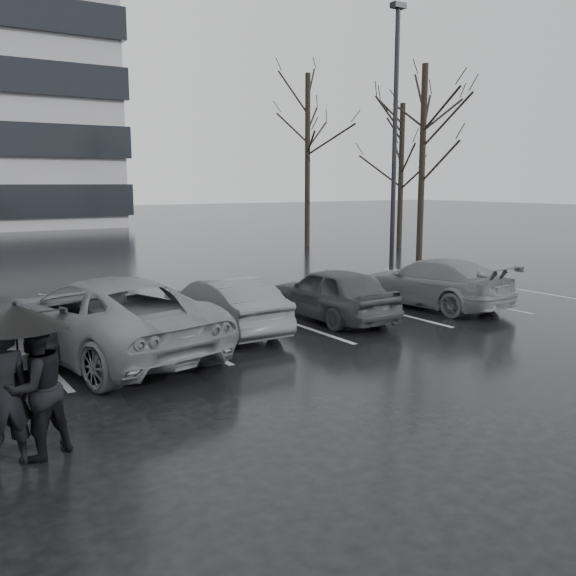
% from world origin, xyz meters
% --- Properties ---
extents(ground, '(160.00, 160.00, 0.00)m').
position_xyz_m(ground, '(0.00, 0.00, 0.00)').
color(ground, black).
rests_on(ground, ground).
extents(car_main, '(1.55, 3.76, 1.27)m').
position_xyz_m(car_main, '(1.59, 2.17, 0.64)').
color(car_main, black).
rests_on(car_main, ground).
extents(car_west_a, '(1.38, 3.72, 1.22)m').
position_xyz_m(car_west_a, '(-1.16, 2.33, 0.61)').
color(car_west_a, '#323134').
rests_on(car_west_a, ground).
extents(car_west_b, '(3.56, 5.80, 1.50)m').
position_xyz_m(car_west_b, '(-3.92, 1.86, 0.75)').
color(car_west_b, '#4E4F51').
rests_on(car_west_b, ground).
extents(car_east, '(2.18, 4.54, 1.27)m').
position_xyz_m(car_east, '(4.79, 2.07, 0.64)').
color(car_east, '#4E4F51').
rests_on(car_east, ground).
extents(pedestrian_left, '(0.67, 0.49, 1.70)m').
position_xyz_m(pedestrian_left, '(-6.29, -2.28, 0.85)').
color(pedestrian_left, black).
rests_on(pedestrian_left, ground).
extents(pedestrian_right, '(1.02, 0.93, 1.71)m').
position_xyz_m(pedestrian_right, '(-5.93, -2.20, 0.85)').
color(pedestrian_right, black).
rests_on(pedestrian_right, ground).
extents(umbrella, '(1.12, 1.12, 1.89)m').
position_xyz_m(umbrella, '(-6.09, -2.18, 1.72)').
color(umbrella, black).
rests_on(umbrella, ground).
extents(lamp_post, '(0.50, 0.50, 9.06)m').
position_xyz_m(lamp_post, '(7.74, 6.97, 4.15)').
color(lamp_post, gray).
rests_on(lamp_post, ground).
extents(stall_stripes, '(19.72, 5.00, 0.00)m').
position_xyz_m(stall_stripes, '(-0.80, 2.50, 0.00)').
color(stall_stripes, '#98989A').
rests_on(stall_stripes, ground).
extents(tree_east, '(0.26, 0.26, 8.00)m').
position_xyz_m(tree_east, '(12.00, 10.00, 4.00)').
color(tree_east, black).
rests_on(tree_east, ground).
extents(tree_ne, '(0.26, 0.26, 7.00)m').
position_xyz_m(tree_ne, '(14.50, 14.00, 3.50)').
color(tree_ne, black).
rests_on(tree_ne, ground).
extents(tree_north, '(0.26, 0.26, 8.50)m').
position_xyz_m(tree_north, '(11.00, 17.00, 4.25)').
color(tree_north, black).
rests_on(tree_north, ground).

